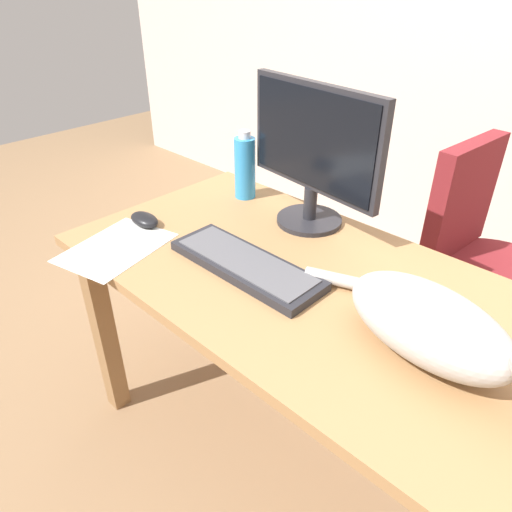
{
  "coord_description": "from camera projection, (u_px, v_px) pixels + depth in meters",
  "views": [
    {
      "loc": [
        0.53,
        -0.8,
        1.39
      ],
      "look_at": [
        -0.16,
        -0.09,
        0.77
      ],
      "focal_mm": 33.04,
      "sensor_mm": 36.0,
      "label": 1
    }
  ],
  "objects": [
    {
      "name": "ground_plane",
      "position": [
        311.0,
        464.0,
        1.54
      ],
      "size": [
        8.0,
        8.0,
        0.0
      ],
      "primitive_type": "plane",
      "color": "#846647"
    },
    {
      "name": "desk",
      "position": [
        325.0,
        319.0,
        1.21
      ],
      "size": [
        1.47,
        0.7,
        0.71
      ],
      "color": "#9E7247",
      "rests_on": "ground_plane"
    },
    {
      "name": "office_chair",
      "position": [
        477.0,
        291.0,
        1.69
      ],
      "size": [
        0.48,
        0.48,
        0.91
      ],
      "color": "black",
      "rests_on": "ground_plane"
    },
    {
      "name": "monitor",
      "position": [
        313.0,
        151.0,
        1.34
      ],
      "size": [
        0.48,
        0.2,
        0.41
      ],
      "color": "#232328",
      "rests_on": "desk"
    },
    {
      "name": "keyboard",
      "position": [
        246.0,
        264.0,
        1.23
      ],
      "size": [
        0.44,
        0.15,
        0.03
      ],
      "color": "#232328",
      "rests_on": "desk"
    },
    {
      "name": "cat",
      "position": [
        439.0,
        327.0,
        0.91
      ],
      "size": [
        0.61,
        0.23,
        0.2
      ],
      "color": "#B2ADA8",
      "rests_on": "desk"
    },
    {
      "name": "computer_mouse",
      "position": [
        144.0,
        220.0,
        1.43
      ],
      "size": [
        0.11,
        0.06,
        0.04
      ],
      "primitive_type": "ellipsoid",
      "color": "black",
      "rests_on": "desk"
    },
    {
      "name": "paper_sheet",
      "position": [
        116.0,
        247.0,
        1.32
      ],
      "size": [
        0.27,
        0.34,
        0.0
      ],
      "primitive_type": "cube",
      "rotation": [
        0.0,
        0.0,
        0.23
      ],
      "color": "white",
      "rests_on": "desk"
    },
    {
      "name": "water_bottle",
      "position": [
        245.0,
        167.0,
        1.56
      ],
      "size": [
        0.07,
        0.07,
        0.23
      ],
      "color": "#2D8CD1",
      "rests_on": "desk"
    }
  ]
}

